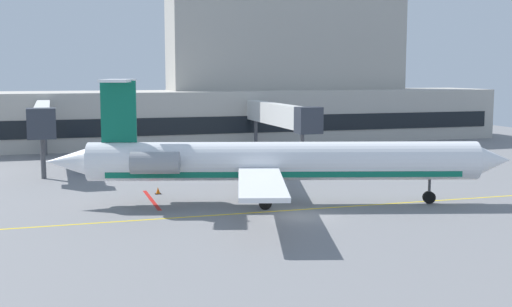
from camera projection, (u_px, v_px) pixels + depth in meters
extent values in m
cube|color=slate|center=(299.00, 217.00, 43.78)|extent=(120.00, 120.00, 0.10)
cube|color=yellow|center=(289.00, 210.00, 45.52)|extent=(108.00, 0.24, 0.01)
cube|color=red|center=(152.00, 200.00, 49.23)|extent=(0.30, 8.00, 0.01)
cube|color=#B7B2A8|center=(227.00, 117.00, 88.59)|extent=(76.25, 11.12, 7.01)
cube|color=#A8A49A|center=(287.00, 44.00, 92.81)|extent=(33.46, 7.78, 12.69)
cube|color=black|center=(238.00, 125.00, 83.35)|extent=(73.20, 0.12, 2.16)
cube|color=silver|center=(43.00, 116.00, 66.94)|extent=(1.40, 19.63, 2.40)
cube|color=#2D333D|center=(41.00, 123.00, 56.78)|extent=(2.40, 2.00, 2.64)
cylinder|color=#4C4C51|center=(45.00, 138.00, 75.21)|extent=(0.44, 0.44, 3.89)
cylinder|color=#4C4C51|center=(43.00, 157.00, 58.78)|extent=(0.44, 0.44, 3.89)
cube|color=silver|center=(276.00, 114.00, 75.00)|extent=(1.40, 18.39, 2.40)
cube|color=#2D333D|center=(309.00, 120.00, 65.43)|extent=(2.40, 2.00, 2.64)
cylinder|color=#4C4C51|center=(256.00, 134.00, 82.66)|extent=(0.44, 0.44, 3.53)
cylinder|color=#4C4C51|center=(302.00, 148.00, 67.41)|extent=(0.44, 0.44, 3.53)
cylinder|color=white|center=(284.00, 161.00, 47.23)|extent=(27.64, 10.26, 2.77)
cube|color=#0C664C|center=(284.00, 171.00, 47.33)|extent=(24.88, 9.23, 0.50)
cone|color=white|center=(489.00, 160.00, 47.61)|extent=(3.67, 3.44, 2.72)
cone|color=white|center=(71.00, 162.00, 46.85)|extent=(4.11, 3.24, 2.35)
cube|color=white|center=(256.00, 155.00, 54.13)|extent=(5.71, 11.46, 0.28)
cube|color=white|center=(261.00, 183.00, 40.35)|extent=(5.71, 11.46, 0.28)
cylinder|color=gray|center=(163.00, 155.00, 49.15)|extent=(3.61, 2.37, 1.52)
cylinder|color=gray|center=(155.00, 163.00, 44.82)|extent=(3.61, 2.37, 1.52)
cube|color=#0C664C|center=(119.00, 112.00, 46.50)|extent=(2.46, 0.91, 4.36)
cube|color=white|center=(118.00, 81.00, 46.23)|extent=(3.07, 4.79, 0.20)
cylinder|color=#3F3F44|center=(429.00, 185.00, 47.72)|extent=(0.20, 0.20, 1.33)
cylinder|color=black|center=(429.00, 197.00, 47.83)|extent=(0.96, 0.58, 0.90)
cylinder|color=#3F3F44|center=(263.00, 182.00, 49.21)|extent=(0.20, 0.20, 1.33)
cylinder|color=black|center=(263.00, 194.00, 49.32)|extent=(0.96, 0.58, 0.90)
cylinder|color=#3F3F44|center=(265.00, 191.00, 45.64)|extent=(0.20, 0.20, 1.33)
cylinder|color=black|center=(265.00, 203.00, 45.75)|extent=(0.96, 0.58, 0.90)
cube|color=#19389E|center=(101.00, 165.00, 62.94)|extent=(3.93, 3.08, 0.57)
cube|color=navy|center=(91.00, 158.00, 62.11)|extent=(1.93, 1.89, 1.10)
cylinder|color=black|center=(94.00, 170.00, 61.54)|extent=(0.75, 0.58, 0.70)
cylinder|color=black|center=(85.00, 169.00, 62.59)|extent=(0.75, 0.58, 0.70)
cylinder|color=black|center=(117.00, 168.00, 63.36)|extent=(0.75, 0.58, 0.70)
cylinder|color=black|center=(108.00, 166.00, 64.41)|extent=(0.75, 0.58, 0.70)
cube|color=#19389E|center=(329.00, 158.00, 68.14)|extent=(3.24, 3.46, 0.65)
cube|color=navy|center=(337.00, 149.00, 67.53)|extent=(1.83, 1.84, 1.21)
cylinder|color=black|center=(342.00, 161.00, 68.15)|extent=(0.67, 0.71, 0.70)
cylinder|color=black|center=(336.00, 162.00, 66.96)|extent=(0.67, 0.71, 0.70)
cylinder|color=black|center=(322.00, 159.00, 69.39)|extent=(0.67, 0.71, 0.70)
cylinder|color=black|center=(316.00, 161.00, 68.21)|extent=(0.67, 0.71, 0.70)
cone|color=orange|center=(397.00, 174.00, 59.61)|extent=(0.36, 0.36, 0.55)
cube|color=black|center=(397.00, 177.00, 59.64)|extent=(0.47, 0.47, 0.04)
cone|color=orange|center=(244.00, 182.00, 55.34)|extent=(0.36, 0.36, 0.55)
cube|color=black|center=(244.00, 185.00, 55.38)|extent=(0.47, 0.47, 0.04)
cone|color=orange|center=(158.00, 191.00, 51.58)|extent=(0.36, 0.36, 0.55)
cube|color=black|center=(158.00, 194.00, 51.61)|extent=(0.47, 0.47, 0.04)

